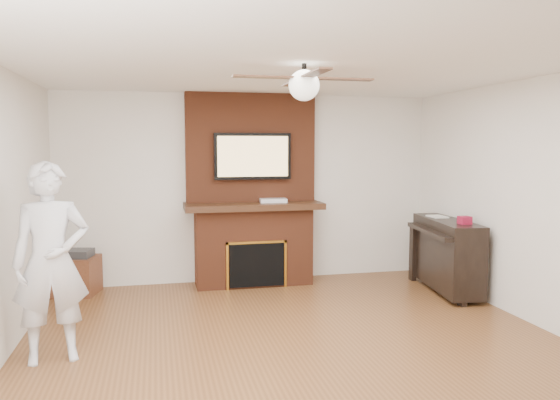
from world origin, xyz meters
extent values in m
cube|color=brown|center=(0.00, 0.00, -0.09)|extent=(5.36, 5.86, 0.18)
cube|color=white|center=(0.00, 0.00, 2.59)|extent=(5.36, 5.86, 0.18)
cube|color=silver|center=(0.00, 2.84, 1.25)|extent=(5.36, 0.18, 2.50)
cube|color=silver|center=(0.00, -2.84, 1.25)|extent=(5.36, 0.18, 2.50)
cube|color=brown|center=(0.00, 2.50, 0.50)|extent=(1.50, 0.50, 1.00)
cube|color=black|center=(0.00, 2.47, 1.04)|extent=(1.78, 0.64, 0.08)
cube|color=brown|center=(0.00, 2.65, 1.79)|extent=(1.70, 0.20, 1.42)
cube|color=black|center=(0.00, 2.25, 0.31)|extent=(0.70, 0.06, 0.55)
cube|color=#BF8C2D|center=(0.00, 2.24, 0.60)|extent=(0.78, 0.02, 0.03)
cube|color=#BF8C2D|center=(-0.38, 2.24, 0.31)|extent=(0.03, 0.02, 0.61)
cube|color=#BF8C2D|center=(0.38, 2.24, 0.31)|extent=(0.03, 0.02, 0.61)
cube|color=black|center=(0.00, 2.50, 1.68)|extent=(1.00, 0.07, 0.60)
cube|color=tan|center=(0.00, 2.47, 1.68)|extent=(0.92, 0.01, 0.52)
cylinder|color=black|center=(0.00, 0.00, 2.43)|extent=(0.04, 0.04, 0.14)
sphere|color=white|center=(0.00, 0.00, 2.32)|extent=(0.26, 0.26, 0.26)
cube|color=black|center=(0.33, 0.00, 2.38)|extent=(0.55, 0.11, 0.01)
cube|color=black|center=(0.00, 0.33, 2.38)|extent=(0.11, 0.55, 0.01)
cube|color=black|center=(-0.33, 0.00, 2.38)|extent=(0.55, 0.11, 0.01)
cube|color=black|center=(0.00, -0.33, 2.38)|extent=(0.11, 0.55, 0.01)
imported|color=silver|center=(-2.10, 0.33, 0.85)|extent=(0.69, 0.53, 1.69)
cube|color=#562B18|center=(-2.20, 2.48, 0.23)|extent=(0.57, 0.57, 0.46)
cube|color=#2D2D2F|center=(-2.20, 2.48, 0.50)|extent=(0.42, 0.37, 0.09)
cube|color=black|center=(2.29, 1.58, 0.48)|extent=(0.58, 1.42, 0.85)
cube|color=black|center=(2.14, 0.97, 0.37)|extent=(0.06, 0.11, 0.74)
cube|color=black|center=(2.14, 2.20, 0.37)|extent=(0.06, 0.11, 0.74)
cube|color=black|center=(2.05, 1.58, 0.77)|extent=(0.32, 1.28, 0.05)
cube|color=silver|center=(2.29, 1.85, 0.91)|extent=(0.19, 0.27, 0.01)
cube|color=maroon|center=(2.29, 1.21, 0.95)|extent=(0.13, 0.13, 0.09)
cube|color=silver|center=(0.26, 2.45, 1.10)|extent=(0.36, 0.22, 0.05)
cylinder|color=#ED3E1B|center=(-0.14, 2.35, 0.05)|extent=(0.06, 0.06, 0.10)
cylinder|color=#33813C|center=(-0.03, 2.31, 0.04)|extent=(0.06, 0.06, 0.09)
cylinder|color=beige|center=(0.04, 2.32, 0.06)|extent=(0.08, 0.08, 0.12)
cylinder|color=#2B4E82|center=(0.14, 2.32, 0.04)|extent=(0.06, 0.06, 0.08)
camera|label=1|loc=(-1.23, -4.47, 1.82)|focal=35.00mm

